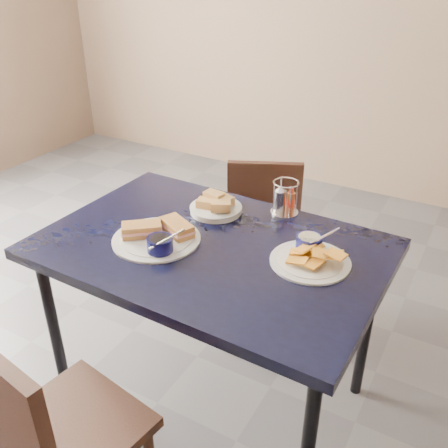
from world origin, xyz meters
The scene contains 8 objects.
ground centered at (0.00, 0.00, 0.00)m, with size 6.00×6.00×0.00m, color #57575C.
dining_table centered at (-0.20, 0.16, 0.68)m, with size 1.22×0.83×0.75m.
chair_near centered at (-0.31, -0.56, 0.48)m, with size 0.45×0.43×0.84m.
chair_far centered at (-0.27, 0.82, 0.44)m, with size 0.48×0.48×0.77m.
sandwich_plate centered at (-0.37, 0.08, 0.77)m, with size 0.32×0.32×0.12m.
plantain_plate centered at (0.14, 0.24, 0.77)m, with size 0.27×0.27×0.12m.
bread_basket centered at (-0.30, 0.38, 0.77)m, with size 0.20×0.20×0.07m.
condiment_caddy centered at (-0.07, 0.51, 0.81)m, with size 0.11×0.11×0.14m.
Camera 1 is at (0.59, -1.13, 1.67)m, focal length 40.00 mm.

